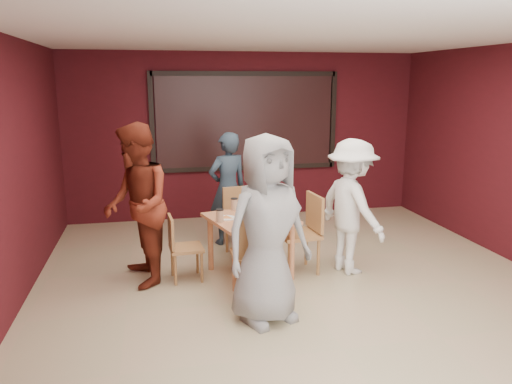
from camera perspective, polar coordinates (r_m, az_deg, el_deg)
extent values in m
plane|color=tan|center=(5.64, 5.63, -11.83)|extent=(7.00, 7.00, 0.00)
cube|color=black|center=(8.51, -1.16, 8.05)|extent=(3.00, 0.02, 1.50)
cube|color=tan|center=(5.99, -0.69, -3.07)|extent=(1.13, 1.13, 0.04)
cylinder|color=tan|center=(6.28, -5.22, -5.86)|extent=(0.07, 0.07, 0.69)
cylinder|color=tan|center=(6.57, 0.78, -4.95)|extent=(0.07, 0.07, 0.69)
cylinder|color=tan|center=(5.64, -2.39, -8.00)|extent=(0.07, 0.07, 0.69)
cylinder|color=tan|center=(5.96, 4.11, -6.85)|extent=(0.07, 0.07, 0.69)
cylinder|color=white|center=(5.71, -0.12, -3.59)|extent=(0.23, 0.23, 0.01)
cone|color=#ECA553|center=(5.71, -0.12, -3.45)|extent=(0.21, 0.21, 0.02)
cylinder|color=beige|center=(5.64, 1.34, -3.14)|extent=(0.09, 0.09, 0.14)
cylinder|color=black|center=(5.62, 1.34, -2.40)|extent=(0.09, 0.09, 0.01)
cylinder|color=white|center=(6.26, -1.21, -2.13)|extent=(0.23, 0.23, 0.01)
cone|color=#ECA553|center=(6.26, -1.21, -2.00)|extent=(0.21, 0.21, 0.02)
cylinder|color=beige|center=(6.31, -2.50, -1.43)|extent=(0.09, 0.09, 0.14)
cylinder|color=black|center=(6.29, -2.50, -0.76)|extent=(0.09, 0.09, 0.01)
cylinder|color=white|center=(5.94, -3.45, -2.98)|extent=(0.23, 0.23, 0.01)
cone|color=#ECA553|center=(5.93, -3.45, -2.84)|extent=(0.21, 0.21, 0.02)
cylinder|color=beige|center=(5.79, -4.15, -2.75)|extent=(0.09, 0.09, 0.14)
cylinder|color=black|center=(5.77, -4.16, -2.02)|extent=(0.09, 0.09, 0.01)
cylinder|color=white|center=(6.05, 2.02, -2.68)|extent=(0.23, 0.23, 0.01)
cone|color=#ECA553|center=(6.04, 2.03, -2.54)|extent=(0.21, 0.21, 0.02)
cylinder|color=beige|center=(6.17, 2.55, -1.75)|extent=(0.09, 0.09, 0.14)
cylinder|color=black|center=(6.15, 2.56, -1.07)|extent=(0.09, 0.09, 0.01)
cylinder|color=beige|center=(5.96, 0.10, -2.46)|extent=(0.06, 0.06, 0.10)
cylinder|color=beige|center=(5.91, -0.36, -2.68)|extent=(0.05, 0.05, 0.08)
cylinder|color=#9F120B|center=(5.91, -1.34, -2.37)|extent=(0.07, 0.07, 0.15)
cube|color=black|center=(6.05, -1.07, -2.22)|extent=(0.12, 0.08, 0.10)
cube|color=#A86741|center=(5.44, -0.23, -7.26)|extent=(0.48, 0.48, 0.04)
cylinder|color=#A86741|center=(5.74, 1.31, -8.86)|extent=(0.04, 0.04, 0.46)
cylinder|color=#A86741|center=(5.68, -2.49, -9.11)|extent=(0.04, 0.04, 0.46)
cylinder|color=#A86741|center=(5.39, 2.15, -10.31)|extent=(0.04, 0.04, 0.46)
cylinder|color=#A86741|center=(5.33, -1.90, -10.60)|extent=(0.04, 0.04, 0.46)
cube|color=#A86741|center=(5.16, 0.19, -5.25)|extent=(0.47, 0.05, 0.45)
cube|color=#A86741|center=(6.74, -1.46, -3.55)|extent=(0.50, 0.50, 0.04)
cylinder|color=#A86741|center=(6.59, -2.42, -6.08)|extent=(0.04, 0.04, 0.43)
cylinder|color=#A86741|center=(6.71, 0.50, -5.74)|extent=(0.04, 0.04, 0.43)
cylinder|color=#A86741|center=(6.92, -3.35, -5.18)|extent=(0.04, 0.04, 0.43)
cylinder|color=#A86741|center=(7.03, -0.55, -4.88)|extent=(0.04, 0.04, 0.43)
cube|color=#A86741|center=(6.86, -2.03, -1.08)|extent=(0.44, 0.10, 0.42)
cube|color=#A86741|center=(6.00, -7.97, -6.37)|extent=(0.41, 0.41, 0.04)
cylinder|color=#A86741|center=(5.95, -6.21, -8.58)|extent=(0.03, 0.03, 0.37)
cylinder|color=#A86741|center=(6.23, -6.71, -7.58)|extent=(0.03, 0.03, 0.37)
cylinder|color=#A86741|center=(5.91, -9.19, -8.82)|extent=(0.03, 0.03, 0.37)
cylinder|color=#A86741|center=(6.19, -9.55, -7.81)|extent=(0.03, 0.03, 0.37)
cube|color=#A86741|center=(5.91, -9.69, -4.50)|extent=(0.06, 0.38, 0.36)
cube|color=#A86741|center=(6.17, 4.87, -4.86)|extent=(0.51, 0.51, 0.04)
cylinder|color=#A86741|center=(6.35, 2.58, -6.70)|extent=(0.04, 0.04, 0.46)
cylinder|color=#A86741|center=(6.02, 3.82, -7.83)|extent=(0.04, 0.04, 0.46)
cylinder|color=#A86741|center=(6.48, 5.75, -6.34)|extent=(0.04, 0.04, 0.46)
cylinder|color=#A86741|center=(6.16, 7.14, -7.42)|extent=(0.04, 0.04, 0.46)
cube|color=#A86741|center=(6.18, 6.74, -2.30)|extent=(0.08, 0.47, 0.45)
imported|color=gray|center=(4.81, 1.28, -4.34)|extent=(1.06, 0.87, 1.86)
imported|color=#2A3B4B|center=(7.17, -3.24, 0.39)|extent=(0.69, 0.56, 1.62)
imported|color=maroon|center=(5.84, -13.47, -1.50)|extent=(0.85, 1.02, 1.88)
imported|color=white|center=(6.18, 10.87, -1.68)|extent=(0.90, 1.20, 1.65)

